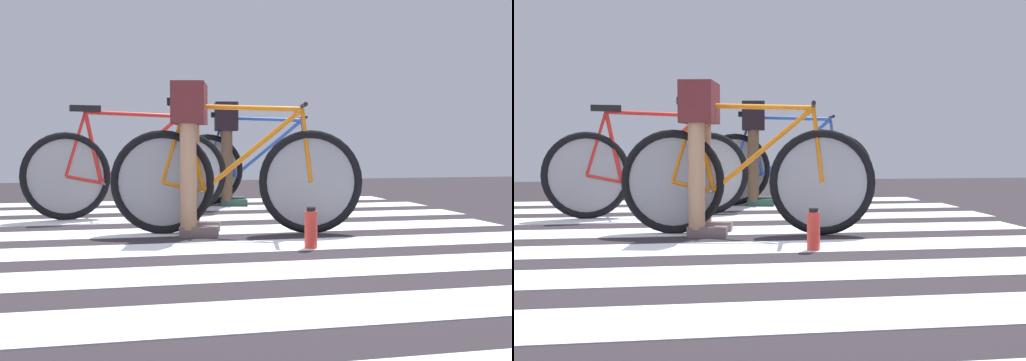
% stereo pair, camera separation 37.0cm
% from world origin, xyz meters
% --- Properties ---
extents(ground, '(18.00, 14.00, 0.02)m').
position_xyz_m(ground, '(0.00, 0.00, 0.01)').
color(ground, '#282227').
extents(crosswalk_markings, '(5.39, 6.53, 0.00)m').
position_xyz_m(crosswalk_markings, '(-0.04, 0.09, 0.02)').
color(crosswalk_markings, silver).
rests_on(crosswalk_markings, ground).
extents(bicycle_1_of_3, '(1.71, 0.56, 0.93)m').
position_xyz_m(bicycle_1_of_3, '(0.43, 0.65, 0.41)').
color(bicycle_1_of_3, black).
rests_on(bicycle_1_of_3, ground).
extents(cyclist_1_of_3, '(0.38, 0.45, 1.03)m').
position_xyz_m(cyclist_1_of_3, '(0.13, 0.72, 0.69)').
color(cyclist_1_of_3, '#A87A5B').
rests_on(cyclist_1_of_3, ground).
extents(bicycle_2_of_3, '(1.72, 0.55, 0.93)m').
position_xyz_m(bicycle_2_of_3, '(-0.27, 1.81, 0.41)').
color(bicycle_2_of_3, black).
rests_on(bicycle_2_of_3, ground).
extents(bicycle_3_of_3, '(1.73, 0.52, 0.93)m').
position_xyz_m(bicycle_3_of_3, '(1.04, 2.65, 0.41)').
color(bicycle_3_of_3, black).
rests_on(bicycle_3_of_3, ground).
extents(cyclist_3_of_3, '(0.36, 0.43, 1.03)m').
position_xyz_m(cyclist_3_of_3, '(0.73, 2.69, 0.69)').
color(cyclist_3_of_3, brown).
rests_on(cyclist_3_of_3, ground).
extents(water_bottle, '(0.08, 0.08, 0.25)m').
position_xyz_m(water_bottle, '(0.75, -0.05, 0.14)').
color(water_bottle, red).
rests_on(water_bottle, ground).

